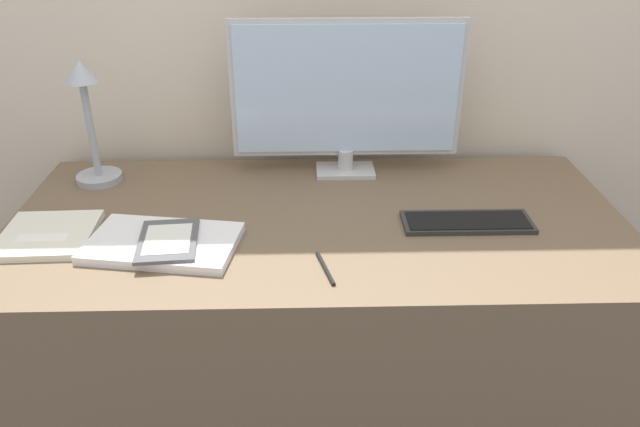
{
  "coord_description": "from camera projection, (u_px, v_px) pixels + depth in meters",
  "views": [
    {
      "loc": [
        -0.03,
        -1.28,
        1.51
      ],
      "look_at": [
        0.0,
        0.03,
        0.82
      ],
      "focal_mm": 35.0,
      "sensor_mm": 36.0,
      "label": 1
    }
  ],
  "objects": [
    {
      "name": "keyboard",
      "position": [
        467.0,
        222.0,
        1.55
      ],
      "size": [
        0.32,
        0.12,
        0.01
      ],
      "color": "#282828",
      "rests_on": "desk"
    },
    {
      "name": "wall_back",
      "position": [
        314.0,
        6.0,
        1.79
      ],
      "size": [
        3.6,
        0.05,
        2.4
      ],
      "color": "beige",
      "rests_on": "ground_plane"
    },
    {
      "name": "monitor",
      "position": [
        347.0,
        94.0,
        1.73
      ],
      "size": [
        0.65,
        0.11,
        0.44
      ],
      "color": "#B7B7BC",
      "rests_on": "desk"
    },
    {
      "name": "notebook",
      "position": [
        48.0,
        235.0,
        1.49
      ],
      "size": [
        0.22,
        0.23,
        0.02
      ],
      "color": "silver",
      "rests_on": "desk"
    },
    {
      "name": "pen",
      "position": [
        325.0,
        268.0,
        1.37
      ],
      "size": [
        0.04,
        0.13,
        0.01
      ],
      "color": "black",
      "rests_on": "desk"
    },
    {
      "name": "desk_lamp",
      "position": [
        88.0,
        116.0,
        1.7
      ],
      "size": [
        0.13,
        0.13,
        0.35
      ],
      "color": "#999EA8",
      "rests_on": "desk"
    },
    {
      "name": "laptop",
      "position": [
        163.0,
        243.0,
        1.45
      ],
      "size": [
        0.37,
        0.26,
        0.02
      ],
      "color": "silver",
      "rests_on": "desk"
    },
    {
      "name": "ereader",
      "position": [
        168.0,
        241.0,
        1.43
      ],
      "size": [
        0.15,
        0.2,
        0.01
      ],
      "color": "#4C4C51",
      "rests_on": "laptop"
    },
    {
      "name": "desk",
      "position": [
        318.0,
        335.0,
        1.77
      ],
      "size": [
        1.56,
        0.76,
        0.76
      ],
      "color": "brown",
      "rests_on": "ground_plane"
    }
  ]
}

